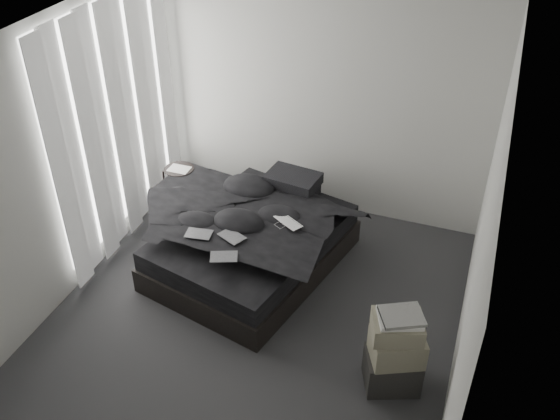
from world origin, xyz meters
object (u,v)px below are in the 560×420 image
(side_stand, at_px, (182,192))
(bed, at_px, (252,255))
(laptop, at_px, (284,218))
(box_lower, at_px, (392,370))

(side_stand, bearing_deg, bed, -27.48)
(laptop, xyz_separation_m, side_stand, (-1.44, 0.60, -0.40))
(bed, height_order, side_stand, side_stand)
(laptop, xyz_separation_m, box_lower, (1.29, -0.98, -0.54))
(side_stand, bearing_deg, laptop, -22.60)
(bed, relative_size, side_stand, 3.20)
(bed, height_order, laptop, laptop)
(bed, xyz_separation_m, side_stand, (-1.08, 0.56, 0.17))
(bed, bearing_deg, side_stand, 165.74)
(laptop, distance_m, side_stand, 1.61)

